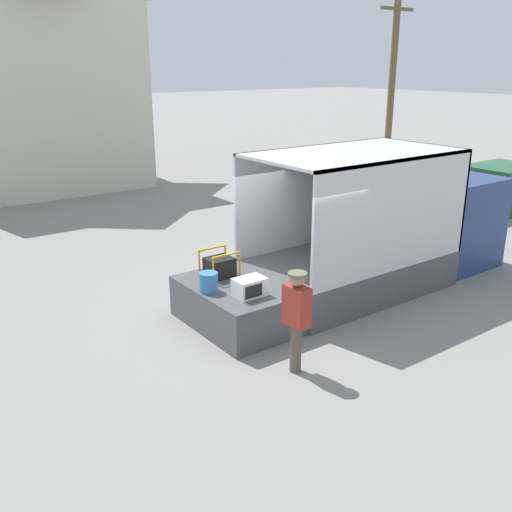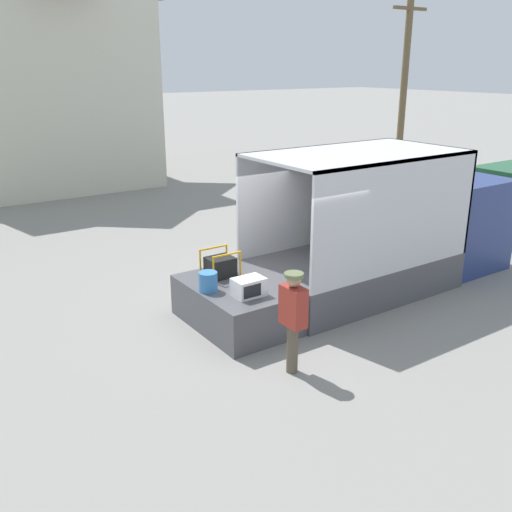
# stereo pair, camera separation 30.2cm
# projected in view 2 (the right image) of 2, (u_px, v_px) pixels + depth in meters

# --- Properties ---
(ground_plane) EXTENTS (160.00, 160.00, 0.00)m
(ground_plane) POSITION_uv_depth(u_px,v_px,m) (270.00, 314.00, 11.02)
(ground_plane) COLOR gray
(box_truck) EXTENTS (6.18, 2.38, 2.95)m
(box_truck) POSITION_uv_depth(u_px,v_px,m) (403.00, 239.00, 12.66)
(box_truck) COLOR navy
(box_truck) RESTS_ON ground
(tailgate_deck) EXTENTS (1.54, 2.26, 0.78)m
(tailgate_deck) POSITION_uv_depth(u_px,v_px,m) (236.00, 304.00, 10.48)
(tailgate_deck) COLOR #4C4C51
(tailgate_deck) RESTS_ON ground
(microwave) EXTENTS (0.54, 0.39, 0.32)m
(microwave) POSITION_uv_depth(u_px,v_px,m) (249.00, 287.00, 9.81)
(microwave) COLOR white
(microwave) RESTS_ON tailgate_deck
(portable_generator) EXTENTS (0.62, 0.53, 0.52)m
(portable_generator) POSITION_uv_depth(u_px,v_px,m) (221.00, 266.00, 10.72)
(portable_generator) COLOR black
(portable_generator) RESTS_ON tailgate_deck
(orange_bucket) EXTENTS (0.33, 0.33, 0.35)m
(orange_bucket) POSITION_uv_depth(u_px,v_px,m) (208.00, 282.00, 10.01)
(orange_bucket) COLOR #3370B2
(orange_bucket) RESTS_ON tailgate_deck
(worker_person) EXTENTS (0.30, 0.44, 1.65)m
(worker_person) POSITION_uv_depth(u_px,v_px,m) (293.00, 313.00, 8.64)
(worker_person) COLOR brown
(worker_person) RESTS_ON ground
(pickup_truck_green) EXTENTS (5.36, 1.97, 1.45)m
(pickup_truck_green) POSITION_uv_depth(u_px,v_px,m) (502.00, 195.00, 18.27)
(pickup_truck_green) COLOR #1E5633
(pickup_truck_green) RESTS_ON ground
(house_backdrop) EXTENTS (7.41, 6.35, 9.52)m
(house_backdrop) POSITION_uv_depth(u_px,v_px,m) (40.00, 56.00, 21.39)
(house_backdrop) COLOR beige
(house_backdrop) RESTS_ON ground
(utility_pole) EXTENTS (1.80, 0.28, 7.24)m
(utility_pole) POSITION_uv_depth(u_px,v_px,m) (404.00, 85.00, 23.26)
(utility_pole) COLOR brown
(utility_pole) RESTS_ON ground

